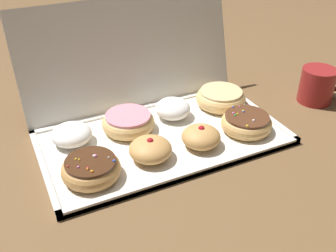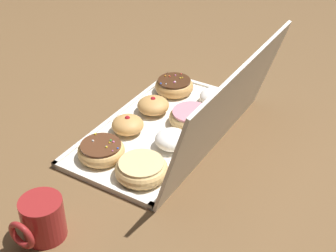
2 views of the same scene
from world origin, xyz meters
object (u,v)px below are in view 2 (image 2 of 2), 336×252
at_px(sprinkle_donut_3, 101,150).
at_px(glazed_ring_donut_7, 141,169).
at_px(powdered_filled_donut_6, 172,139).
at_px(jelly_filled_donut_1, 153,105).
at_px(sprinkle_donut_0, 174,86).
at_px(coffee_mug, 42,219).
at_px(powdered_filled_donut_4, 215,97).
at_px(jelly_filled_donut_2, 128,125).
at_px(pink_frosted_donut_5, 191,117).
at_px(donut_box, 161,129).

distance_m(sprinkle_donut_3, glazed_ring_donut_7, 0.12).
bearing_deg(powdered_filled_donut_6, jelly_filled_donut_1, -131.68).
xyz_separation_m(sprinkle_donut_0, coffee_mug, (0.61, 0.06, 0.02)).
distance_m(powdered_filled_donut_4, coffee_mug, 0.62).
bearing_deg(jelly_filled_donut_1, glazed_ring_donut_7, 27.01).
height_order(powdered_filled_donut_4, glazed_ring_donut_7, powdered_filled_donut_4).
height_order(powdered_filled_donut_4, powdered_filled_donut_6, powdered_filled_donut_6).
bearing_deg(coffee_mug, powdered_filled_donut_4, 173.59).
xyz_separation_m(jelly_filled_donut_2, sprinkle_donut_3, (0.12, 0.01, -0.00)).
distance_m(jelly_filled_donut_2, sprinkle_donut_3, 0.12).
distance_m(pink_frosted_donut_5, powdered_filled_donut_6, 0.11).
xyz_separation_m(powdered_filled_donut_6, glazed_ring_donut_7, (0.13, -0.00, -0.00)).
distance_m(donut_box, jelly_filled_donut_1, 0.08).
distance_m(donut_box, glazed_ring_donut_7, 0.20).
distance_m(jelly_filled_donut_1, pink_frosted_donut_5, 0.12).
relative_size(sprinkle_donut_0, powdered_filled_donut_4, 1.31).
height_order(powdered_filled_donut_4, coffee_mug, coffee_mug).
height_order(glazed_ring_donut_7, coffee_mug, coffee_mug).
bearing_deg(pink_frosted_donut_5, jelly_filled_donut_2, -46.39).
xyz_separation_m(powdered_filled_donut_4, powdered_filled_donut_6, (0.24, 0.00, 0.00)).
distance_m(sprinkle_donut_0, powdered_filled_donut_4, 0.13).
height_order(donut_box, jelly_filled_donut_1, jelly_filled_donut_1).
relative_size(donut_box, glazed_ring_donut_7, 4.29).
height_order(jelly_filled_donut_1, powdered_filled_donut_6, jelly_filled_donut_1).
relative_size(jelly_filled_donut_2, glazed_ring_donut_7, 0.67).
bearing_deg(glazed_ring_donut_7, powdered_filled_donut_4, -179.80).
xyz_separation_m(powdered_filled_donut_4, coffee_mug, (0.61, -0.07, 0.02)).
height_order(jelly_filled_donut_1, glazed_ring_donut_7, jelly_filled_donut_1).
xyz_separation_m(powdered_filled_donut_4, glazed_ring_donut_7, (0.37, 0.00, 0.00)).
bearing_deg(jelly_filled_donut_1, jelly_filled_donut_2, -2.49).
xyz_separation_m(glazed_ring_donut_7, coffee_mug, (0.24, -0.07, 0.02)).
distance_m(jelly_filled_donut_1, coffee_mug, 0.49).
bearing_deg(powdered_filled_donut_4, jelly_filled_donut_2, -27.78).
bearing_deg(coffee_mug, donut_box, 179.27).
xyz_separation_m(sprinkle_donut_3, coffee_mug, (0.25, 0.05, 0.02)).
height_order(sprinkle_donut_0, pink_frosted_donut_5, sprinkle_donut_0).
bearing_deg(coffee_mug, jelly_filled_donut_1, -173.75).
bearing_deg(sprinkle_donut_3, jelly_filled_donut_1, -179.45).
bearing_deg(coffee_mug, pink_frosted_donut_5, 172.61).
xyz_separation_m(donut_box, pink_frosted_donut_5, (-0.06, 0.06, 0.03)).
height_order(sprinkle_donut_0, powdered_filled_donut_6, powdered_filled_donut_6).
bearing_deg(donut_box, pink_frosted_donut_5, 134.87).
height_order(jelly_filled_donut_2, glazed_ring_donut_7, jelly_filled_donut_2).
distance_m(sprinkle_donut_3, coffee_mug, 0.26).
relative_size(donut_box, pink_frosted_donut_5, 4.47).
bearing_deg(jelly_filled_donut_1, sprinkle_donut_0, -176.66).
bearing_deg(powdered_filled_donut_6, coffee_mug, -10.80).
xyz_separation_m(donut_box, glazed_ring_donut_7, (0.19, 0.06, 0.03)).
bearing_deg(glazed_ring_donut_7, sprinkle_donut_0, -160.34).
bearing_deg(glazed_ring_donut_7, donut_box, -160.93).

